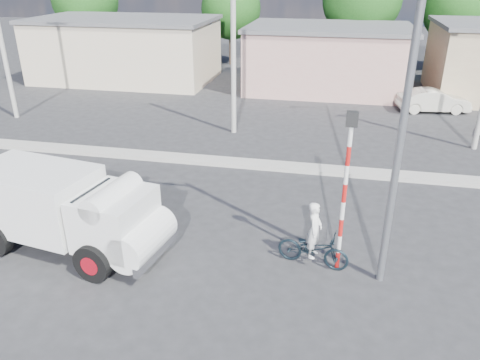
% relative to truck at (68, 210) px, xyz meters
% --- Properties ---
extents(ground_plane, '(120.00, 120.00, 0.00)m').
position_rel_truck_xyz_m(ground_plane, '(4.21, -0.87, -1.29)').
color(ground_plane, '#2A2A2C').
rests_on(ground_plane, ground).
extents(median, '(40.00, 0.80, 0.16)m').
position_rel_truck_xyz_m(median, '(4.21, 7.13, -1.21)').
color(median, '#99968E').
rests_on(median, ground).
extents(truck, '(5.90, 2.97, 2.33)m').
position_rel_truck_xyz_m(truck, '(0.00, 0.00, 0.00)').
color(truck, black).
rests_on(truck, ground).
extents(bicycle, '(2.03, 1.02, 1.02)m').
position_rel_truck_xyz_m(bicycle, '(6.74, 0.64, -0.78)').
color(bicycle, black).
rests_on(bicycle, ground).
extents(cyclist, '(0.48, 0.64, 1.59)m').
position_rel_truck_xyz_m(cyclist, '(6.74, 0.64, -0.50)').
color(cyclist, white).
rests_on(cyclist, ground).
extents(car_cream, '(4.00, 1.94, 1.26)m').
position_rel_truck_xyz_m(car_cream, '(12.28, 16.87, -0.66)').
color(car_cream, beige).
rests_on(car_cream, ground).
extents(traffic_pole, '(0.28, 0.18, 4.36)m').
position_rel_truck_xyz_m(traffic_pole, '(7.41, 0.63, 1.30)').
color(traffic_pole, red).
rests_on(traffic_pole, ground).
extents(streetlight, '(2.34, 0.22, 9.00)m').
position_rel_truck_xyz_m(streetlight, '(8.35, 0.33, 3.67)').
color(streetlight, slate).
rests_on(streetlight, ground).
extents(building_row, '(37.80, 7.30, 4.44)m').
position_rel_truck_xyz_m(building_row, '(5.31, 21.13, 0.84)').
color(building_row, beige).
rests_on(building_row, ground).
extents(tree_row, '(34.13, 7.32, 8.10)m').
position_rel_truck_xyz_m(tree_row, '(1.94, 27.75, 3.53)').
color(tree_row, '#38281E').
rests_on(tree_row, ground).
extents(utility_poles, '(35.40, 0.24, 8.00)m').
position_rel_truck_xyz_m(utility_poles, '(7.46, 11.13, 2.78)').
color(utility_poles, '#99968E').
rests_on(utility_poles, ground).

